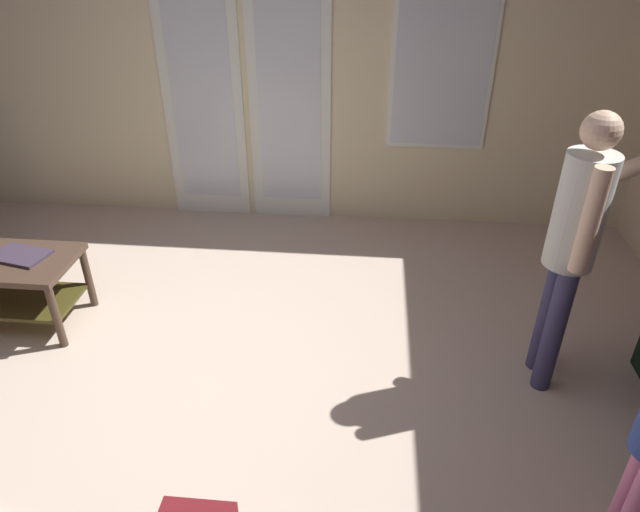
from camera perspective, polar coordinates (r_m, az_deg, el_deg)
ground_plane at (r=3.32m, az=-13.29°, el=-14.36°), size 6.33×4.86×0.02m
wall_back_with_doors at (r=4.79m, az=-6.06°, el=18.14°), size 6.33×0.09×2.59m
coffee_table at (r=4.12m, az=-29.32°, el=-1.81°), size 0.93×0.51×0.48m
person_adult at (r=3.11m, az=24.55°, el=2.02°), size 0.67×0.42×1.57m
laptop_closed at (r=4.01m, az=-28.05°, el=0.07°), size 0.38×0.29×0.02m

